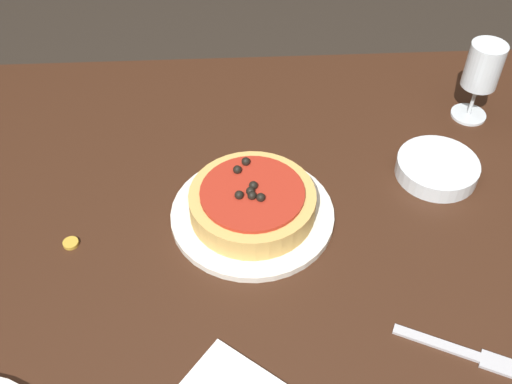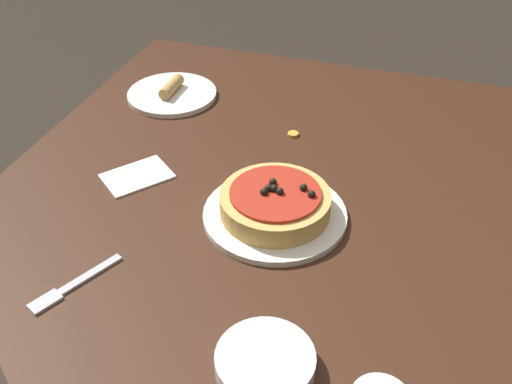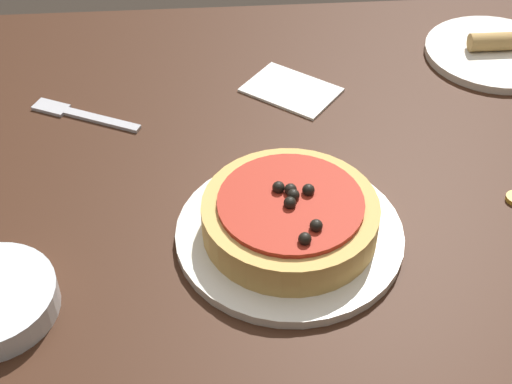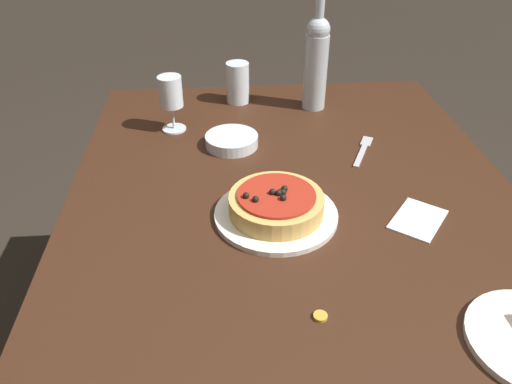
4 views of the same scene
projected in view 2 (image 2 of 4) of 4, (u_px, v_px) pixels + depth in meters
name	position (u px, v px, depth m)	size (l,w,h in m)	color
dining_table	(244.00, 257.00, 1.13)	(1.39, 1.02, 0.78)	#381E11
dinner_plate	(275.00, 215.00, 1.08)	(0.26, 0.26, 0.01)	white
pizza	(275.00, 202.00, 1.07)	(0.20, 0.20, 0.06)	tan
side_bowl	(265.00, 363.00, 0.82)	(0.14, 0.14, 0.03)	silver
fork	(71.00, 286.00, 0.95)	(0.16, 0.09, 0.00)	#B7B7BC
side_plate	(172.00, 93.00, 1.45)	(0.21, 0.21, 0.04)	white
paper_napkin	(137.00, 176.00, 1.19)	(0.16, 0.15, 0.00)	white
bottle_cap	(293.00, 134.00, 1.31)	(0.02, 0.02, 0.01)	gold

